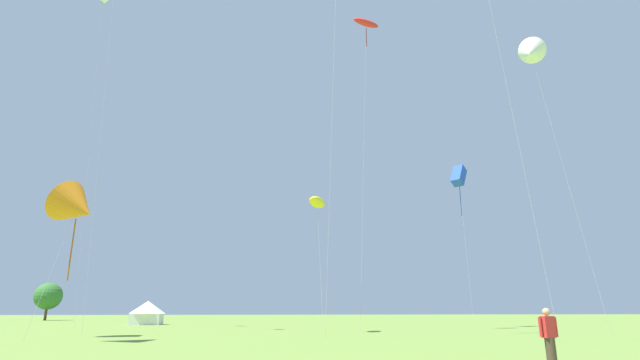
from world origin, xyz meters
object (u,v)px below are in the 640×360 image
person_spectator (550,340)px  festival_tent_right (147,311)px  kite_blue_box (459,176)px  kite_orange_delta (77,208)px  kite_yellow_parafoil (317,202)px  kite_red_parafoil (366,23)px  tree_distant_left (48,296)px  kite_white_delta (530,52)px

person_spectator → festival_tent_right: festival_tent_right is taller
kite_blue_box → kite_orange_delta: bearing=-157.7°
kite_yellow_parafoil → kite_red_parafoil: bearing=27.4°
kite_yellow_parafoil → tree_distant_left: bearing=126.6°
kite_yellow_parafoil → person_spectator: size_ratio=6.28×
tree_distant_left → person_spectator: bearing=-61.3°
person_spectator → tree_distant_left: tree_distant_left is taller
tree_distant_left → kite_red_parafoil: bearing=-48.4°
kite_red_parafoil → festival_tent_right: size_ratio=7.12×
kite_orange_delta → kite_red_parafoil: (22.61, 7.46, 21.62)m
tree_distant_left → kite_orange_delta: bearing=-68.6°
tree_distant_left → kite_white_delta: bearing=-47.1°
kite_blue_box → tree_distant_left: bearing=142.3°
kite_white_delta → person_spectator: 30.92m
kite_white_delta → kite_blue_box: bearing=87.0°
kite_orange_delta → tree_distant_left: (-22.99, 58.76, -4.27)m
kite_orange_delta → tree_distant_left: size_ratio=1.59×
kite_blue_box → tree_distant_left: size_ratio=2.70×
person_spectator → tree_distant_left: 90.16m
kite_blue_box → person_spectator: bearing=-112.6°
kite_white_delta → person_spectator: (-13.52, -18.04, -21.16)m
kite_yellow_parafoil → person_spectator: bearing=-83.0°
kite_red_parafoil → tree_distant_left: size_ratio=4.73×
kite_orange_delta → kite_red_parafoil: size_ratio=0.34×
festival_tent_right → kite_yellow_parafoil: bearing=-54.3°
kite_blue_box → tree_distant_left: kite_blue_box is taller
kite_red_parafoil → festival_tent_right: kite_red_parafoil is taller
kite_yellow_parafoil → festival_tent_right: 31.03m
person_spectator → tree_distant_left: (-43.21, 79.06, 3.28)m
kite_yellow_parafoil → kite_blue_box: size_ratio=0.62×
festival_tent_right → kite_red_parafoil: bearing=-43.0°
kite_white_delta → festival_tent_right: kite_white_delta is taller
kite_orange_delta → kite_white_delta: bearing=-3.8°
kite_white_delta → tree_distant_left: size_ratio=3.62×
kite_yellow_parafoil → kite_white_delta: bearing=-22.5°
kite_blue_box → kite_white_delta: 17.46m
kite_white_delta → kite_red_parafoil: (-11.13, 9.71, 8.01)m
kite_orange_delta → kite_red_parafoil: kite_red_parafoil is taller
kite_yellow_parafoil → person_spectator: kite_yellow_parafoil is taller
kite_orange_delta → kite_blue_box: size_ratio=0.59×
tree_distant_left → kite_blue_box: bearing=-37.7°
kite_yellow_parafoil → kite_orange_delta: size_ratio=1.06×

